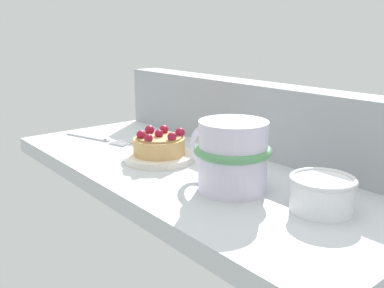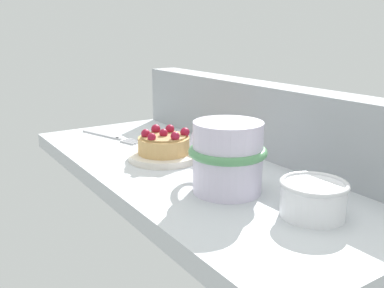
{
  "view_description": "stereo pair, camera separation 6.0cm",
  "coord_description": "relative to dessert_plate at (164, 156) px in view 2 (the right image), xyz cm",
  "views": [
    {
      "loc": [
        47.99,
        -40.37,
        20.34
      ],
      "look_at": [
        2.86,
        -3.24,
        4.41
      ],
      "focal_mm": 39.94,
      "sensor_mm": 36.0,
      "label": 1
    },
    {
      "loc": [
        51.58,
        -35.5,
        20.34
      ],
      "look_at": [
        2.86,
        -3.24,
        4.41
      ],
      "focal_mm": 39.94,
      "sensor_mm": 36.0,
      "label": 2
    }
  ],
  "objects": [
    {
      "name": "coffee_mug",
      "position": [
        16.31,
        -0.14,
        4.17
      ],
      "size": [
        13.3,
        9.98,
        9.13
      ],
      "color": "silver",
      "rests_on": "ground_plane"
    },
    {
      "name": "ground_plane",
      "position": [
        5.39,
        3.17,
        -1.77
      ],
      "size": [
        67.71,
        31.28,
        2.56
      ],
      "primitive_type": "cube",
      "color": "silver"
    },
    {
      "name": "dessert_fork",
      "position": [
        -17.8,
        -1.63,
        -0.19
      ],
      "size": [
        15.29,
        6.28,
        0.6
      ],
      "color": "#B7B7BC",
      "rests_on": "ground_plane"
    },
    {
      "name": "raspberry_tart",
      "position": [
        -0.02,
        0.02,
        2.15
      ],
      "size": [
        8.17,
        8.17,
        4.08
      ],
      "color": "tan",
      "rests_on": "dessert_plate"
    },
    {
      "name": "window_rail_back",
      "position": [
        5.39,
        15.96,
        5.29
      ],
      "size": [
        66.35,
        5.71,
        11.56
      ],
      "primitive_type": "cube",
      "color": "#9EA3A8",
      "rests_on": "ground_plane"
    },
    {
      "name": "sugar_bowl",
      "position": [
        27.68,
        2.86,
        1.69
      ],
      "size": [
        7.62,
        7.62,
        4.08
      ],
      "color": "white",
      "rests_on": "ground_plane"
    },
    {
      "name": "dessert_plate",
      "position": [
        0.0,
        0.0,
        0.0
      ],
      "size": [
        11.28,
        11.28,
        1.04
      ],
      "color": "silver",
      "rests_on": "ground_plane"
    }
  ]
}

